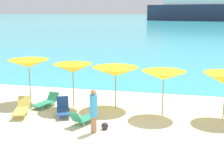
% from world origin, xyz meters
% --- Properties ---
extents(ground_plane, '(50.00, 100.00, 0.30)m').
position_xyz_m(ground_plane, '(0.00, 10.00, -0.15)').
color(ground_plane, beige).
extents(ocean_water, '(650.00, 440.00, 0.02)m').
position_xyz_m(ocean_water, '(0.00, 227.98, 0.01)').
color(ocean_water, '#38B7CC').
rests_on(ocean_water, ground_plane).
extents(umbrella_0, '(2.19, 2.19, 2.29)m').
position_xyz_m(umbrella_0, '(-5.96, 4.53, 2.09)').
color(umbrella_0, '#9E7F59').
rests_on(umbrella_0, ground_plane).
extents(umbrella_1, '(2.02, 2.02, 2.23)m').
position_xyz_m(umbrella_1, '(-3.38, 4.12, 2.01)').
color(umbrella_1, '#9E7F59').
rests_on(umbrella_1, ground_plane).
extents(umbrella_2, '(2.44, 2.44, 2.07)m').
position_xyz_m(umbrella_2, '(-1.33, 4.57, 1.85)').
color(umbrella_2, '#9E7F59').
rests_on(umbrella_2, ground_plane).
extents(umbrella_3, '(2.01, 2.01, 2.12)m').
position_xyz_m(umbrella_3, '(1.07, 3.84, 1.91)').
color(umbrella_3, '#9E7F59').
rests_on(umbrella_3, ground_plane).
extents(lounge_chair_0, '(1.01, 1.45, 0.69)m').
position_xyz_m(lounge_chair_0, '(-2.18, 1.87, 0.28)').
color(lounge_chair_0, '#268C66').
rests_on(lounge_chair_0, ground_plane).
extents(lounge_chair_2, '(0.99, 1.63, 0.61)m').
position_xyz_m(lounge_chair_2, '(-4.81, 3.99, 0.24)').
color(lounge_chair_2, '#268C66').
rests_on(lounge_chair_2, ground_plane).
extents(lounge_chair_3, '(1.04, 1.77, 0.73)m').
position_xyz_m(lounge_chair_3, '(-5.34, 2.42, 0.32)').
color(lounge_chair_3, '#D8BF4C').
rests_on(lounge_chair_3, ground_plane).
extents(lounge_chair_4, '(1.12, 1.56, 0.76)m').
position_xyz_m(lounge_chair_4, '(-3.45, 2.87, 0.31)').
color(lounge_chair_4, '#1E478C').
rests_on(lounge_chair_4, ground_plane).
extents(beachgoer_1, '(0.31, 0.31, 1.78)m').
position_xyz_m(beachgoer_1, '(-1.43, 1.08, 0.95)').
color(beachgoer_1, '#A3704C').
rests_on(beachgoer_1, ground_plane).
extents(beach_ball, '(0.30, 0.30, 0.30)m').
position_xyz_m(beach_ball, '(-1.09, 1.52, 0.15)').
color(beach_ball, '#26262D').
rests_on(beach_ball, ground_plane).
extents(cruise_ship, '(65.87, 24.89, 21.48)m').
position_xyz_m(cruise_ship, '(13.60, 155.46, 8.19)').
color(cruise_ship, '#262D47').
rests_on(cruise_ship, ocean_water).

